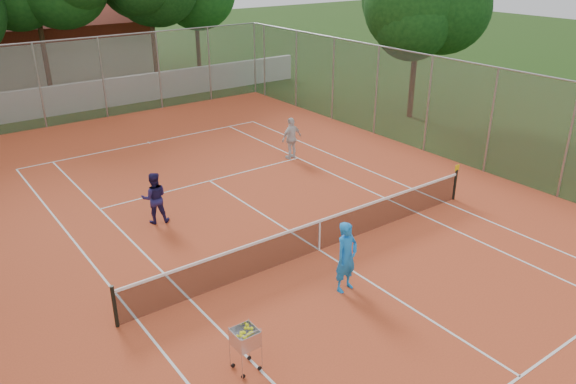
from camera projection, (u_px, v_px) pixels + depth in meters
ground at (319, 251)px, 16.02m from camera, size 120.00×120.00×0.00m
court_pad at (319, 250)px, 16.01m from camera, size 18.00×34.00×0.02m
court_lines at (319, 250)px, 16.01m from camera, size 10.98×23.78×0.01m
tennis_net at (319, 235)px, 15.81m from camera, size 11.88×0.10×0.98m
perimeter_fence at (321, 186)px, 15.22m from camera, size 18.00×34.00×4.00m
boundary_wall at (93, 95)px, 29.74m from camera, size 26.00×0.30×1.50m
clubhouse at (5, 46)px, 35.45m from camera, size 16.40×9.00×4.40m
tropical_trees at (63, 7)px, 30.25m from camera, size 29.00×19.00×10.00m
player_near at (346, 257)px, 13.82m from camera, size 0.73×0.53×1.85m
player_far_left at (154, 198)px, 17.33m from camera, size 0.97×0.87×1.65m
player_far_right at (292, 138)px, 22.64m from camera, size 1.04×0.53×1.71m
ball_hopper at (246, 348)px, 11.28m from camera, size 0.63×0.63×1.07m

